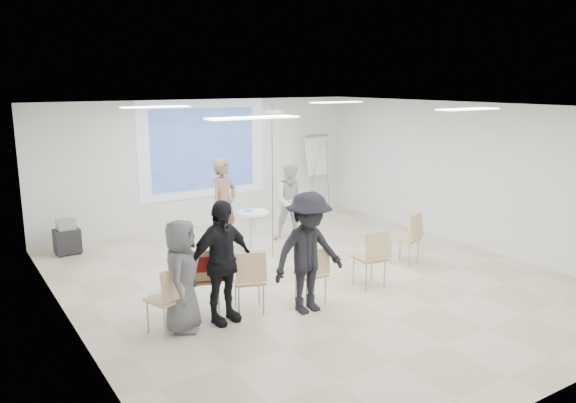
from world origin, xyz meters
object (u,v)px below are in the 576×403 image
chair_right_far (409,235)px  audience_mid (309,245)px  chair_left_inner (250,277)px  chair_center (313,270)px  chair_left_mid (205,275)px  audience_left (221,253)px  player_left (224,198)px  chair_far_left (169,294)px  audience_outer (181,269)px  av_cart (67,238)px  chair_right_inner (373,254)px  player_right (292,197)px  laptop (248,278)px  flipchart_easel (317,155)px  pedestal_table (253,228)px

chair_right_far → audience_mid: 3.00m
chair_left_inner → chair_center: (1.02, -0.18, -0.04)m
chair_left_mid → audience_left: (0.07, -0.44, 0.44)m
player_left → chair_left_mid: size_ratio=2.14×
chair_far_left → audience_outer: bearing=-12.1°
chair_left_mid → av_cart: (-1.12, 4.19, -0.26)m
chair_right_inner → audience_left: audience_left is taller
chair_left_inner → audience_outer: (-1.07, 0.01, 0.32)m
chair_center → audience_left: audience_left is taller
chair_left_mid → chair_center: bearing=1.0°
player_right → chair_right_far: size_ratio=1.93×
chair_right_inner → laptop: bearing=178.6°
chair_right_inner → laptop: size_ratio=2.78×
chair_left_inner → flipchart_easel: flipchart_easel is taller
chair_left_mid → laptop: chair_left_mid is taller
chair_left_mid → audience_outer: size_ratio=0.56×
chair_right_far → flipchart_easel: bearing=57.8°
player_right → chair_far_left: size_ratio=1.99×
audience_left → audience_mid: audience_mid is taller
player_left → chair_left_mid: bearing=-145.4°
chair_far_left → flipchart_easel: (5.94, 4.84, 0.95)m
chair_left_inner → flipchart_easel: (4.68, 4.82, 0.94)m
chair_right_inner → audience_left: (-2.73, 0.13, 0.45)m
laptop → audience_left: audience_left is taller
player_left → chair_left_mid: 3.30m
pedestal_table → chair_far_left: chair_far_left is taller
laptop → flipchart_easel: size_ratio=0.17×
chair_right_far → chair_left_inner: bearing=166.9°
audience_left → audience_mid: 1.31m
pedestal_table → chair_far_left: bearing=-135.5°
chair_right_far → flipchart_easel: size_ratio=0.48×
chair_right_inner → audience_outer: audience_outer is taller
player_right → chair_center: player_right is taller
chair_left_inner → pedestal_table: bearing=79.6°
av_cart → laptop: bearing=-71.6°
chair_far_left → audience_mid: audience_mid is taller
chair_far_left → laptop: 1.30m
player_left → audience_outer: bearing=-149.0°
pedestal_table → player_right: player_right is taller
chair_right_far → flipchart_easel: 4.67m
player_left → audience_mid: (-0.38, -3.58, -0.03)m
chair_left_inner → av_cart: 4.88m
chair_far_left → pedestal_table: bearing=26.0°
pedestal_table → av_cart: 3.74m
chair_left_inner → av_cart: (-1.67, 4.58, -0.24)m
player_left → chair_left_inner: 3.41m
player_right → chair_far_left: player_right is taller
chair_left_mid → av_cart: size_ratio=1.39×
laptop → flipchart_easel: flipchart_easel is taller
laptop → chair_right_inner: bearing=-167.5°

